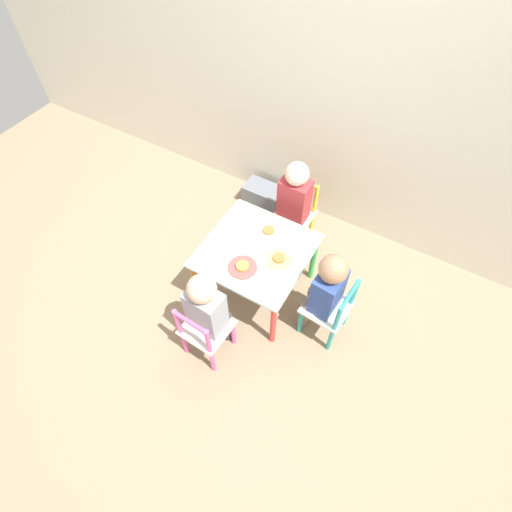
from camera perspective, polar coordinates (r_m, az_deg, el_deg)
The scene contains 13 objects.
ground_plane at distance 2.80m, azimuth 0.00°, elevation -4.62°, with size 6.00×6.00×0.00m, color #8C755B.
house_wall at distance 2.57m, azimuth 11.73°, elevation 27.62°, with size 6.00×0.06×2.60m.
kids_table at distance 2.48m, azimuth 0.00°, elevation 0.12°, with size 0.63×0.63×0.44m.
chair_pink at distance 2.38m, azimuth -7.34°, elevation -10.64°, with size 0.27×0.27×0.51m.
chair_yellow at distance 2.90m, azimuth 5.60°, elevation 5.87°, with size 0.26×0.26×0.51m.
chair_teal at distance 2.47m, azimuth 10.50°, elevation -7.56°, with size 0.28×0.28×0.51m.
child_front at distance 2.24m, azimuth -6.88°, elevation -7.38°, with size 0.21×0.22×0.74m.
child_back at distance 2.72m, azimuth 5.33°, elevation 7.84°, with size 0.20×0.21×0.75m.
child_right at distance 2.32m, azimuth 9.87°, elevation -4.59°, with size 0.22×0.21×0.73m.
plate_front at distance 2.35m, azimuth -1.93°, elevation -1.58°, with size 0.17×0.17×0.03m.
plate_back at distance 2.52m, azimuth 1.81°, elevation 3.53°, with size 0.16×0.16×0.03m.
plate_right at distance 2.39m, azimuth 3.29°, elevation -0.45°, with size 0.16×0.16×0.03m.
storage_bin at distance 3.26m, azimuth 1.37°, elevation 8.57°, with size 0.35×0.18×0.17m.
Camera 1 is at (0.75, -1.29, 2.38)m, focal length 28.00 mm.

